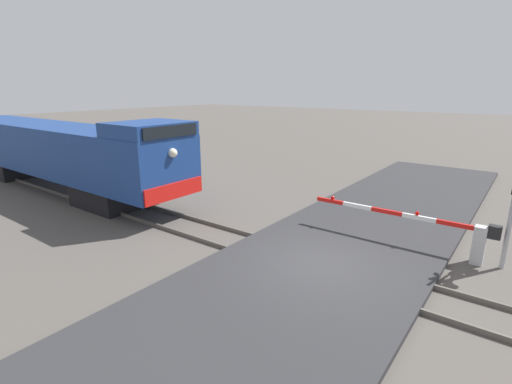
% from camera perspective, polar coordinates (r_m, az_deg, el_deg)
% --- Properties ---
extents(ground_plane, '(160.00, 160.00, 0.00)m').
position_cam_1_polar(ground_plane, '(11.96, 9.65, -11.25)').
color(ground_plane, '#514C47').
extents(rail_track_left, '(0.08, 80.00, 0.15)m').
position_cam_1_polar(rail_track_left, '(11.35, 7.97, -12.28)').
color(rail_track_left, '#59544C').
rests_on(rail_track_left, ground_plane).
extents(rail_track_right, '(0.08, 80.00, 0.15)m').
position_cam_1_polar(rail_track_right, '(12.51, 11.20, -9.69)').
color(rail_track_right, '#59544C').
rests_on(rail_track_right, ground_plane).
extents(road_surface, '(36.00, 6.17, 0.17)m').
position_cam_1_polar(road_surface, '(11.92, 9.67, -10.89)').
color(road_surface, '#2D2D30').
rests_on(road_surface, ground_plane).
extents(locomotive, '(3.07, 19.17, 4.01)m').
position_cam_1_polar(locomotive, '(22.79, -27.98, 5.58)').
color(locomotive, black).
rests_on(locomotive, ground_plane).
extents(crossing_gate, '(0.36, 6.13, 1.34)m').
position_cam_1_polar(crossing_gate, '(13.69, 27.40, -5.47)').
color(crossing_gate, silver).
rests_on(crossing_gate, ground_plane).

